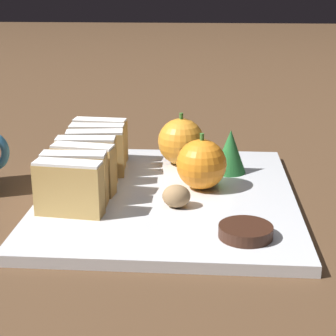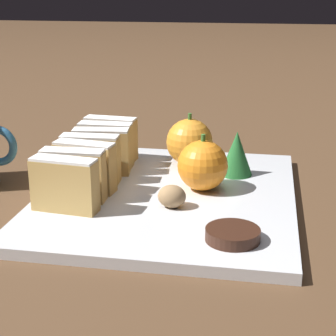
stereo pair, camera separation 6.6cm
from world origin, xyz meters
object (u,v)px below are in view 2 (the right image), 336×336
at_px(orange_near, 203,165).
at_px(orange_far, 189,142).
at_px(chocolate_cookie, 233,235).
at_px(walnut, 172,196).

distance_m(orange_near, orange_far, 0.10).
distance_m(orange_far, chocolate_cookie, 0.24).
xyz_separation_m(walnut, chocolate_cookie, (0.07, -0.07, -0.01)).
bearing_deg(orange_near, orange_far, 107.20).
bearing_deg(chocolate_cookie, walnut, 134.90).
bearing_deg(orange_far, walnut, -89.04).
xyz_separation_m(orange_far, walnut, (0.00, -0.16, -0.02)).
bearing_deg(chocolate_cookie, orange_far, 108.13).
bearing_deg(orange_far, chocolate_cookie, -71.87).
bearing_deg(walnut, orange_far, 90.96).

